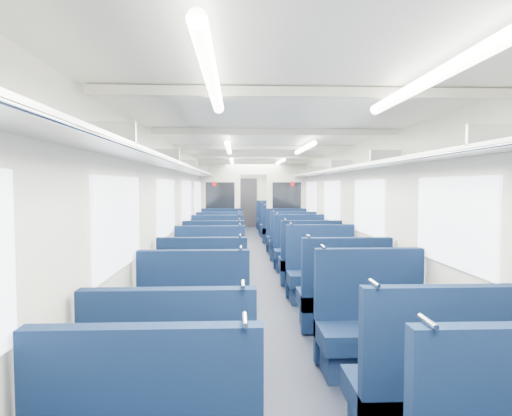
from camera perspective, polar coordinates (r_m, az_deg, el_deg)
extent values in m
cube|color=black|center=(8.88, 0.29, -8.14)|extent=(2.80, 18.00, 0.01)
cube|color=silver|center=(8.73, 0.29, 7.17)|extent=(2.80, 18.00, 0.01)
cube|color=beige|center=(8.77, -8.88, -0.56)|extent=(0.02, 18.00, 2.35)
cube|color=#0F1B33|center=(8.86, -8.74, -5.90)|extent=(0.03, 17.90, 0.70)
cube|color=beige|center=(8.90, 9.33, -0.51)|extent=(0.02, 18.00, 2.35)
cube|color=#0F1B33|center=(8.99, 9.19, -5.77)|extent=(0.03, 17.90, 0.70)
cube|color=beige|center=(17.71, -1.12, 1.30)|extent=(2.80, 0.02, 2.35)
cube|color=#B2B5BA|center=(8.74, -7.75, 4.65)|extent=(0.34, 17.40, 0.04)
cylinder|color=silver|center=(8.72, -6.57, 4.53)|extent=(0.02, 17.40, 0.02)
cube|color=#B2B5BA|center=(2.83, -19.12, 9.43)|extent=(0.34, 0.03, 0.14)
cube|color=#B2B5BA|center=(4.78, -12.19, 6.88)|extent=(0.34, 0.03, 0.14)
cube|color=#B2B5BA|center=(6.75, -9.32, 5.78)|extent=(0.34, 0.03, 0.14)
cube|color=#B2B5BA|center=(8.74, -7.76, 5.17)|extent=(0.34, 0.03, 0.14)
cube|color=#B2B5BA|center=(10.73, -6.77, 4.79)|extent=(0.34, 0.03, 0.14)
cube|color=#B2B5BA|center=(12.73, -6.10, 4.52)|extent=(0.34, 0.03, 0.14)
cube|color=#B2B5BA|center=(14.72, -5.61, 4.33)|extent=(0.34, 0.03, 0.14)
cube|color=#B2B5BA|center=(16.72, -5.23, 4.18)|extent=(0.34, 0.03, 0.14)
cube|color=#B2B5BA|center=(8.85, 8.23, 4.62)|extent=(0.34, 17.40, 0.04)
cylinder|color=silver|center=(8.82, 7.08, 4.51)|extent=(0.02, 17.40, 0.02)
cube|color=#B2B5BA|center=(3.17, 29.03, 8.51)|extent=(0.34, 0.03, 0.14)
cube|color=#B2B5BA|center=(4.99, 16.86, 6.65)|extent=(0.34, 0.03, 0.14)
cube|color=#B2B5BA|center=(6.90, 11.33, 5.70)|extent=(0.34, 0.03, 0.14)
cube|color=#B2B5BA|center=(8.86, 8.23, 5.14)|extent=(0.34, 0.03, 0.14)
cube|color=#B2B5BA|center=(10.83, 6.26, 4.78)|extent=(0.34, 0.03, 0.14)
cube|color=#B2B5BA|center=(12.81, 4.90, 4.52)|extent=(0.34, 0.03, 0.14)
cube|color=#B2B5BA|center=(14.79, 3.90, 4.33)|extent=(0.34, 0.03, 0.14)
cube|color=#B2B5BA|center=(16.78, 3.14, 4.19)|extent=(0.34, 0.03, 0.14)
cube|color=white|center=(3.64, -17.76, -1.93)|extent=(0.02, 1.30, 0.75)
cube|color=white|center=(5.88, -11.86, 0.02)|extent=(0.02, 1.30, 0.75)
cube|color=white|center=(8.16, -9.23, 0.88)|extent=(0.02, 1.30, 0.75)
cube|color=white|center=(10.45, -7.75, 1.37)|extent=(0.02, 1.30, 0.75)
cube|color=white|center=(13.24, -6.64, 1.74)|extent=(0.02, 1.30, 0.75)
cube|color=white|center=(15.53, -6.02, 1.94)|extent=(0.02, 1.30, 0.75)
cube|color=white|center=(3.95, 24.70, -1.69)|extent=(0.02, 1.30, 0.75)
cube|color=white|center=(6.08, 14.76, 0.08)|extent=(0.02, 1.30, 0.75)
cube|color=white|center=(8.30, 10.05, 0.91)|extent=(0.02, 1.30, 0.75)
cube|color=white|center=(10.56, 7.35, 1.39)|extent=(0.02, 1.30, 0.75)
cube|color=white|center=(13.32, 5.29, 1.75)|extent=(0.02, 1.30, 0.75)
cube|color=white|center=(15.60, 4.15, 1.95)|extent=(0.02, 1.30, 0.75)
cube|color=beige|center=(2.79, 6.48, 15.08)|extent=(2.70, 0.06, 0.06)
cube|color=beige|center=(4.75, 2.66, 10.11)|extent=(2.70, 0.06, 0.06)
cube|color=beige|center=(6.74, 1.12, 8.04)|extent=(2.70, 0.06, 0.06)
cube|color=beige|center=(8.73, 0.29, 6.91)|extent=(2.70, 0.06, 0.06)
cube|color=beige|center=(10.72, -0.23, 6.20)|extent=(2.70, 0.06, 0.06)
cube|color=beige|center=(12.72, -0.58, 5.71)|extent=(2.70, 0.06, 0.06)
cube|color=beige|center=(14.71, -0.84, 5.36)|extent=(2.70, 0.06, 0.06)
cube|color=beige|center=(16.71, -1.04, 5.09)|extent=(2.70, 0.06, 0.06)
cylinder|color=white|center=(2.26, -5.92, 16.63)|extent=(0.07, 1.60, 0.07)
cylinder|color=white|center=(6.22, -3.69, 7.98)|extent=(0.07, 1.60, 0.07)
cylinder|color=white|center=(9.71, -3.26, 6.22)|extent=(0.07, 1.60, 0.07)
cylinder|color=white|center=(14.21, -3.01, 5.23)|extent=(0.07, 1.60, 0.07)
cylinder|color=white|center=(2.46, 21.65, 15.34)|extent=(0.07, 1.60, 0.07)
cylinder|color=white|center=(6.29, 6.46, 7.91)|extent=(0.07, 1.60, 0.07)
cylinder|color=white|center=(9.76, 3.25, 6.21)|extent=(0.07, 1.60, 0.07)
cylinder|color=white|center=(14.24, 1.44, 5.23)|extent=(0.07, 1.60, 0.07)
cube|color=black|center=(17.66, -1.11, 0.73)|extent=(0.75, 0.06, 2.00)
cube|color=beige|center=(11.27, -4.79, 0.27)|extent=(1.05, 0.08, 2.35)
cube|color=black|center=(11.21, -4.80, 1.40)|extent=(0.76, 0.02, 0.80)
cylinder|color=red|center=(11.21, -5.58, 3.19)|extent=(0.12, 0.01, 0.12)
cube|color=beige|center=(11.33, 4.09, 0.29)|extent=(1.05, 0.08, 2.35)
cube|color=black|center=(11.27, 4.12, 1.42)|extent=(0.76, 0.02, 0.80)
cylinder|color=red|center=(11.28, 4.89, 3.19)|extent=(0.12, 0.01, 0.12)
cube|color=beige|center=(11.26, -0.34, 5.37)|extent=(0.70, 0.08, 0.35)
cylinder|color=silver|center=(1.91, -1.49, -14.69)|extent=(0.02, 0.16, 0.02)
cylinder|color=silver|center=(2.02, 21.97, -13.88)|extent=(0.02, 0.16, 0.02)
cube|color=#0C1D3D|center=(3.05, -10.82, -23.69)|extent=(1.04, 0.54, 0.18)
cube|color=#0C1D3D|center=(2.76, -11.59, -21.72)|extent=(1.04, 0.10, 1.11)
cylinder|color=silver|center=(2.54, -1.75, -10.16)|extent=(0.02, 0.16, 0.02)
cube|color=#0C1D3D|center=(3.27, 21.93, -21.96)|extent=(1.04, 0.54, 0.18)
cube|color=#0C1D3D|center=(3.00, 23.88, -19.83)|extent=(1.04, 0.10, 1.11)
cylinder|color=silver|center=(2.67, 15.54, -9.65)|extent=(0.02, 0.16, 0.02)
cube|color=#0C1D3D|center=(3.99, -8.59, -17.09)|extent=(1.04, 0.54, 0.18)
cube|color=#0C1933|center=(4.07, -8.57, -20.03)|extent=(0.95, 0.43, 0.27)
cube|color=#0C1D3D|center=(4.13, -8.28, -13.19)|extent=(1.04, 0.10, 1.11)
cylinder|color=silver|center=(3.99, -2.02, -5.31)|extent=(0.02, 0.16, 0.02)
cube|color=#0C1D3D|center=(4.20, 15.64, -16.13)|extent=(1.04, 0.54, 0.18)
cube|color=#0C1933|center=(4.27, 15.60, -18.94)|extent=(0.95, 0.43, 0.27)
cube|color=#0C1D3D|center=(4.33, 14.75, -12.48)|extent=(1.04, 0.10, 1.11)
cylinder|color=silver|center=(4.11, 8.97, -5.10)|extent=(0.02, 0.16, 0.02)
cube|color=#0C1D3D|center=(5.32, -6.95, -11.88)|extent=(1.04, 0.54, 0.18)
cube|color=#0C1933|center=(5.39, -6.93, -14.16)|extent=(0.95, 0.43, 0.27)
cube|color=#0C1D3D|center=(5.06, -7.16, -10.14)|extent=(1.04, 0.10, 1.11)
cylinder|color=silver|center=(4.94, -2.11, -3.68)|extent=(0.02, 0.16, 0.02)
cube|color=#0C1D3D|center=(5.37, 11.33, -11.80)|extent=(1.04, 0.54, 0.18)
cube|color=#0C1933|center=(5.43, 11.30, -14.06)|extent=(0.95, 0.43, 0.27)
cube|color=#0C1D3D|center=(5.10, 11.96, -10.06)|extent=(1.04, 0.10, 1.11)
cylinder|color=silver|center=(4.91, 7.06, -3.74)|extent=(0.02, 0.16, 0.02)
cube|color=#0C1D3D|center=(6.23, -6.27, -9.65)|extent=(1.04, 0.54, 0.18)
cube|color=#0C1933|center=(6.29, -6.26, -11.63)|extent=(0.95, 0.43, 0.27)
cube|color=#0C1D3D|center=(6.41, -6.15, -7.31)|extent=(1.04, 0.10, 1.11)
cylinder|color=silver|center=(6.32, -2.19, -2.20)|extent=(0.02, 0.16, 0.02)
cube|color=#0C1D3D|center=(6.45, 8.88, -9.23)|extent=(1.04, 0.54, 0.18)
cube|color=#0C1933|center=(6.50, 8.86, -11.15)|extent=(0.95, 0.43, 0.27)
cube|color=#0C1D3D|center=(6.62, 8.51, -6.99)|extent=(1.04, 0.10, 1.11)
cylinder|color=silver|center=(6.48, 4.73, -2.08)|extent=(0.02, 0.16, 0.02)
cube|color=#0C1D3D|center=(7.54, -5.59, -7.41)|extent=(1.04, 0.54, 0.18)
cube|color=#0C1933|center=(7.58, -5.59, -9.07)|extent=(0.95, 0.43, 0.27)
cube|color=#0C1D3D|center=(7.28, -5.70, -6.05)|extent=(1.04, 0.10, 1.11)
cylinder|color=silver|center=(7.20, -2.23, -1.55)|extent=(0.02, 0.16, 0.02)
cube|color=#0C1D3D|center=(7.62, 7.07, -7.31)|extent=(1.04, 0.54, 0.18)
cube|color=#0C1933|center=(7.67, 7.05, -8.94)|extent=(0.95, 0.43, 0.27)
cube|color=#0C1D3D|center=(7.37, 7.36, -5.95)|extent=(1.04, 0.10, 1.11)
cylinder|color=silver|center=(7.24, 3.96, -1.53)|extent=(0.02, 0.16, 0.02)
cube|color=#0C1D3D|center=(8.47, -5.25, -6.25)|extent=(1.04, 0.54, 0.18)
cube|color=#0C1933|center=(8.51, -5.24, -7.73)|extent=(0.95, 0.43, 0.27)
cube|color=#0C1D3D|center=(8.65, -5.18, -4.59)|extent=(1.04, 0.10, 1.11)
cylinder|color=silver|center=(8.59, -2.27, -0.80)|extent=(0.02, 0.16, 0.02)
cube|color=#0C1D3D|center=(8.63, 5.92, -6.07)|extent=(1.04, 0.54, 0.18)
cube|color=#0C1933|center=(8.67, 5.91, -7.52)|extent=(0.95, 0.43, 0.27)
cube|color=#0C1D3D|center=(8.82, 5.71, -4.45)|extent=(1.04, 0.10, 1.11)
cylinder|color=silver|center=(8.71, 2.87, -0.74)|extent=(0.02, 0.16, 0.02)
cube|color=#0C1D3D|center=(9.84, -4.86, -4.94)|extent=(1.04, 0.54, 0.18)
cube|color=#0C1933|center=(9.87, -4.85, -6.22)|extent=(0.95, 0.43, 0.27)
cube|color=#0C1D3D|center=(9.59, -4.92, -3.84)|extent=(1.04, 0.10, 1.11)
cylinder|color=silver|center=(9.53, -2.29, -0.41)|extent=(0.02, 0.16, 0.02)
cube|color=#0C1D3D|center=(9.91, 4.81, -4.88)|extent=(1.04, 0.54, 0.18)
cube|color=#0C1933|center=(9.95, 4.80, -6.15)|extent=(0.95, 0.43, 0.27)
cube|color=#0C1D3D|center=(9.67, 4.98, -3.78)|extent=(1.04, 0.10, 1.11)
cylinder|color=silver|center=(9.57, 2.39, -0.40)|extent=(0.02, 0.16, 0.02)
cube|color=#0C1D3D|center=(10.80, -4.64, -4.22)|extent=(1.04, 0.54, 0.18)
cube|color=#0C1933|center=(10.83, -4.64, -5.39)|extent=(0.95, 0.43, 0.27)
cube|color=#0C1D3D|center=(11.00, -4.60, -2.95)|extent=(1.04, 0.10, 1.11)
cylinder|color=silver|center=(10.94, -2.32, 0.04)|extent=(0.02, 0.16, 0.02)
cube|color=#0C1D3D|center=(10.81, 4.20, -4.21)|extent=(1.04, 0.54, 0.18)
cube|color=#0C1933|center=(10.84, 4.19, -5.38)|extent=(0.95, 0.43, 0.27)
cube|color=#0C1D3D|center=(11.01, 4.07, -2.94)|extent=(1.04, 0.10, 1.11)
cylinder|color=silver|center=(10.92, 1.79, 0.04)|extent=(0.02, 0.16, 0.02)
cube|color=#0C1D3D|center=(12.88, -4.29, -3.03)|extent=(1.04, 0.54, 0.18)
cube|color=#0C1933|center=(12.90, -4.29, -4.02)|extent=(0.95, 0.43, 0.27)
cube|color=#0C1D3D|center=(12.64, -4.33, -2.16)|extent=(1.04, 0.10, 1.11)
cylinder|color=silver|center=(12.59, -2.34, 0.44)|extent=(0.02, 0.16, 0.02)
cube|color=#0C1D3D|center=(12.91, 3.10, -3.01)|extent=(1.04, 0.54, 0.18)
cube|color=#0C1933|center=(12.94, 3.10, -3.99)|extent=(0.95, 0.43, 0.27)
cube|color=#0C1D3D|center=(12.67, 3.20, -2.14)|extent=(1.04, 0.10, 1.11)
cylinder|color=silver|center=(12.60, 1.22, 0.44)|extent=(0.02, 0.16, 0.02)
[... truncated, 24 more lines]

